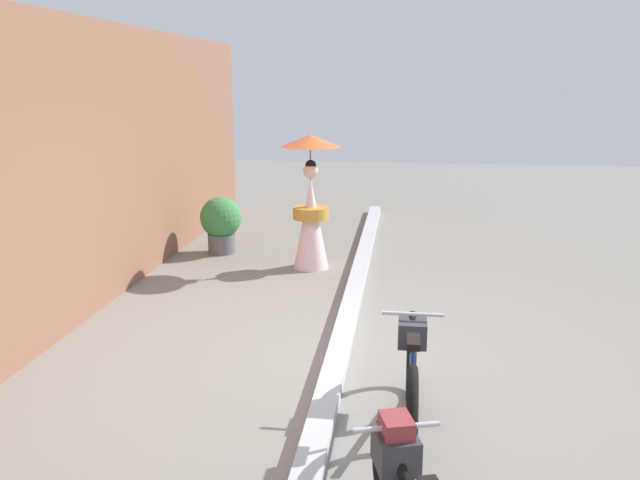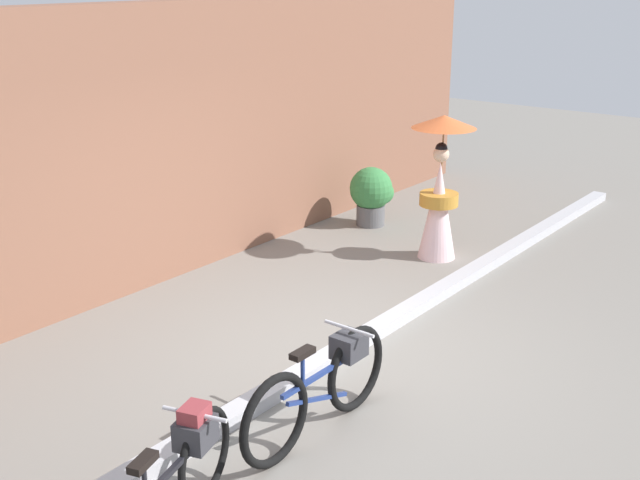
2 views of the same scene
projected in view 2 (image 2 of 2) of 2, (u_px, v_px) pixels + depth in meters
name	position (u px, v px, depth m)	size (l,w,h in m)	color
ground_plane	(341.00, 356.00, 7.68)	(30.00, 30.00, 0.00)	gray
building_wall	(125.00, 151.00, 8.92)	(14.00, 0.40, 3.19)	brown
sidewalk_curb	(341.00, 350.00, 7.66)	(14.00, 0.20, 0.12)	#B2B2B7
bicycle_near_officer	(322.00, 386.00, 6.30)	(1.76, 0.48, 0.81)	black
person_with_parasol	(440.00, 188.00, 10.04)	(0.81, 0.81, 1.83)	silver
potted_plant_by_door	(372.00, 193.00, 11.48)	(0.63, 0.62, 0.85)	#59595B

